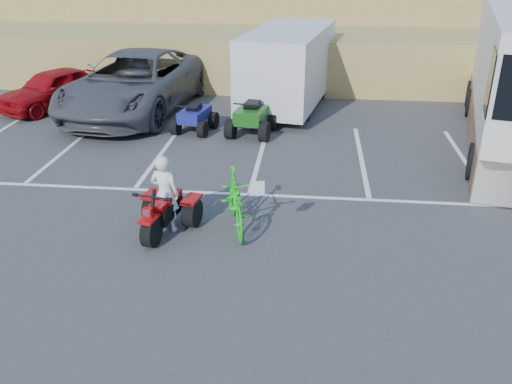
# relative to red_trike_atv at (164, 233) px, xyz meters

# --- Properties ---
(ground) EXTENTS (100.00, 100.00, 0.00)m
(ground) POSITION_rel_red_trike_atv_xyz_m (1.48, -0.46, 0.00)
(ground) COLOR #38383B
(ground) RESTS_ON ground
(parking_stripes) EXTENTS (28.00, 5.16, 0.01)m
(parking_stripes) POSITION_rel_red_trike_atv_xyz_m (2.34, 3.61, 0.00)
(parking_stripes) COLOR white
(parking_stripes) RESTS_ON ground
(grass_embankment) EXTENTS (40.00, 8.50, 3.10)m
(grass_embankment) POSITION_rel_red_trike_atv_xyz_m (1.48, 15.02, 1.42)
(grass_embankment) COLOR olive
(grass_embankment) RESTS_ON ground
(red_trike_atv) EXTENTS (1.40, 1.71, 0.99)m
(red_trike_atv) POSITION_rel_red_trike_atv_xyz_m (0.00, 0.00, 0.00)
(red_trike_atv) COLOR #A8090A
(red_trike_atv) RESTS_ON ground
(rider) EXTENTS (0.63, 0.47, 1.57)m
(rider) POSITION_rel_red_trike_atv_xyz_m (0.03, 0.15, 0.79)
(rider) COLOR white
(rider) RESTS_ON ground
(green_dirt_bike) EXTENTS (1.04, 2.06, 1.19)m
(green_dirt_bike) POSITION_rel_red_trike_atv_xyz_m (1.39, 0.36, 0.60)
(green_dirt_bike) COLOR #14BF19
(green_dirt_bike) RESTS_ON ground
(grey_pickup) EXTENTS (3.93, 7.32, 1.95)m
(grey_pickup) POSITION_rel_red_trike_atv_xyz_m (-3.09, 8.18, 0.98)
(grey_pickup) COLOR #45474D
(grey_pickup) RESTS_ON ground
(red_car) EXTENTS (3.22, 4.20, 1.33)m
(red_car) POSITION_rel_red_trike_atv_xyz_m (-6.05, 8.36, 0.67)
(red_car) COLOR #97080D
(red_car) RESTS_ON ground
(cargo_trailer) EXTENTS (3.21, 5.94, 2.63)m
(cargo_trailer) POSITION_rel_red_trike_atv_xyz_m (1.95, 9.34, 1.42)
(cargo_trailer) COLOR silver
(cargo_trailer) RESTS_ON ground
(quad_atv_blue) EXTENTS (1.29, 1.58, 0.93)m
(quad_atv_blue) POSITION_rel_red_trike_atv_xyz_m (-0.70, 6.31, 0.00)
(quad_atv_blue) COLOR navy
(quad_atv_blue) RESTS_ON ground
(quad_atv_green) EXTENTS (1.51, 1.87, 1.10)m
(quad_atv_green) POSITION_rel_red_trike_atv_xyz_m (1.07, 6.24, 0.00)
(quad_atv_green) COLOR #145212
(quad_atv_green) RESTS_ON ground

